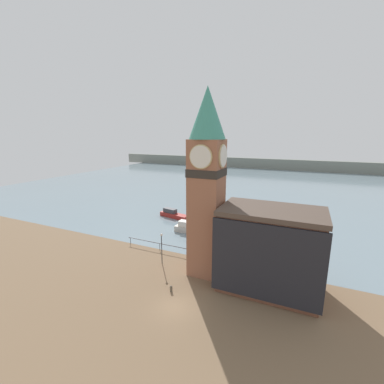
# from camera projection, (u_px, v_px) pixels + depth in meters

# --- Properties ---
(ground_plane) EXTENTS (160.00, 160.00, 0.00)m
(ground_plane) POSITION_uv_depth(u_px,v_px,m) (176.00, 307.00, 25.23)
(ground_plane) COLOR brown
(water) EXTENTS (160.00, 120.00, 0.00)m
(water) POSITION_uv_depth(u_px,v_px,m) (271.00, 184.00, 88.01)
(water) COLOR gray
(water) RESTS_ON ground_plane
(far_shoreline) EXTENTS (180.00, 3.00, 5.00)m
(far_shoreline) POSITION_uv_depth(u_px,v_px,m) (283.00, 164.00, 123.06)
(far_shoreline) COLOR gray
(far_shoreline) RESTS_ON water
(pier_railing) EXTENTS (11.09, 0.08, 1.09)m
(pier_railing) POSITION_uv_depth(u_px,v_px,m) (160.00, 244.00, 37.41)
(pier_railing) COLOR #333338
(pier_railing) RESTS_ON ground_plane
(clock_tower) EXTENTS (4.07, 4.07, 21.66)m
(clock_tower) POSITION_uv_depth(u_px,v_px,m) (207.00, 180.00, 29.19)
(clock_tower) COLOR #935B42
(clock_tower) RESTS_ON ground_plane
(pier_building) EXTENTS (10.69, 6.71, 9.06)m
(pier_building) POSITION_uv_depth(u_px,v_px,m) (270.00, 250.00, 27.39)
(pier_building) COLOR brown
(pier_building) RESTS_ON ground_plane
(boat_near) EXTENTS (6.12, 2.04, 1.91)m
(boat_near) POSITION_uv_depth(u_px,v_px,m) (191.00, 229.00, 44.26)
(boat_near) COLOR #B7B2A8
(boat_near) RESTS_ON water
(boat_far) EXTENTS (6.73, 3.03, 1.70)m
(boat_far) POSITION_uv_depth(u_px,v_px,m) (173.00, 214.00, 52.46)
(boat_far) COLOR maroon
(boat_far) RESTS_ON water
(mooring_bollard_near) EXTENTS (0.29, 0.29, 0.69)m
(mooring_bollard_near) POSITION_uv_depth(u_px,v_px,m) (171.00, 288.00, 27.65)
(mooring_bollard_near) COLOR brown
(mooring_bollard_near) RESTS_ON ground_plane
(lamp_post) EXTENTS (0.32, 0.32, 4.17)m
(lamp_post) POSITION_uv_depth(u_px,v_px,m) (162.00, 243.00, 33.17)
(lamp_post) COLOR black
(lamp_post) RESTS_ON ground_plane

